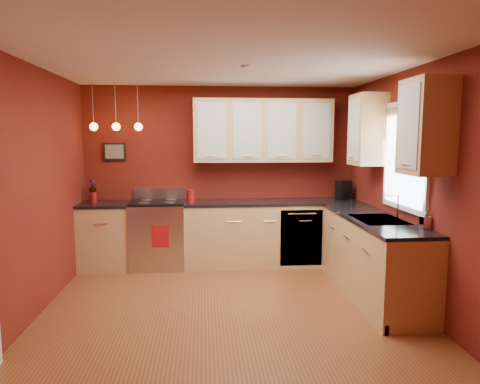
{
  "coord_description": "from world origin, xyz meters",
  "views": [
    {
      "loc": [
        -0.26,
        -4.28,
        1.85
      ],
      "look_at": [
        0.19,
        1.0,
        1.18
      ],
      "focal_mm": 32.0,
      "sensor_mm": 36.0,
      "label": 1
    }
  ],
  "objects": [
    {
      "name": "floor",
      "position": [
        0.0,
        0.0,
        0.0
      ],
      "size": [
        4.2,
        4.2,
        0.0
      ],
      "primitive_type": "plane",
      "color": "brown",
      "rests_on": "ground"
    },
    {
      "name": "ceiling",
      "position": [
        0.0,
        0.0,
        2.6
      ],
      "size": [
        4.0,
        4.2,
        0.02
      ],
      "primitive_type": "cube",
      "color": "white",
      "rests_on": "wall_back"
    },
    {
      "name": "wall_back",
      "position": [
        0.0,
        2.1,
        1.3
      ],
      "size": [
        4.0,
        0.02,
        2.6
      ],
      "primitive_type": "cube",
      "color": "maroon",
      "rests_on": "floor"
    },
    {
      "name": "wall_front",
      "position": [
        0.0,
        -2.1,
        1.3
      ],
      "size": [
        4.0,
        0.02,
        2.6
      ],
      "primitive_type": "cube",
      "color": "maroon",
      "rests_on": "floor"
    },
    {
      "name": "wall_left",
      "position": [
        -2.0,
        0.0,
        1.3
      ],
      "size": [
        0.02,
        4.2,
        2.6
      ],
      "primitive_type": "cube",
      "color": "maroon",
      "rests_on": "floor"
    },
    {
      "name": "wall_right",
      "position": [
        2.0,
        0.0,
        1.3
      ],
      "size": [
        0.02,
        4.2,
        2.6
      ],
      "primitive_type": "cube",
      "color": "maroon",
      "rests_on": "floor"
    },
    {
      "name": "base_cabinets_back_left",
      "position": [
        -1.65,
        1.8,
        0.45
      ],
      "size": [
        0.7,
        0.6,
        0.9
      ],
      "primitive_type": "cube",
      "color": "tan",
      "rests_on": "floor"
    },
    {
      "name": "base_cabinets_back_right",
      "position": [
        0.73,
        1.8,
        0.45
      ],
      "size": [
        2.54,
        0.6,
        0.9
      ],
      "primitive_type": "cube",
      "color": "tan",
      "rests_on": "floor"
    },
    {
      "name": "base_cabinets_right",
      "position": [
        1.7,
        0.45,
        0.45
      ],
      "size": [
        0.6,
        2.1,
        0.9
      ],
      "primitive_type": "cube",
      "color": "tan",
      "rests_on": "floor"
    },
    {
      "name": "counter_back_left",
      "position": [
        -1.65,
        1.8,
        0.92
      ],
      "size": [
        0.7,
        0.62,
        0.04
      ],
      "primitive_type": "cube",
      "color": "black",
      "rests_on": "base_cabinets_back_left"
    },
    {
      "name": "counter_back_right",
      "position": [
        0.73,
        1.8,
        0.92
      ],
      "size": [
        2.54,
        0.62,
        0.04
      ],
      "primitive_type": "cube",
      "color": "black",
      "rests_on": "base_cabinets_back_right"
    },
    {
      "name": "counter_right",
      "position": [
        1.7,
        0.45,
        0.92
      ],
      "size": [
        0.62,
        2.1,
        0.04
      ],
      "primitive_type": "cube",
      "color": "black",
      "rests_on": "base_cabinets_right"
    },
    {
      "name": "gas_range",
      "position": [
        -0.92,
        1.8,
        0.48
      ],
      "size": [
        0.76,
        0.64,
        1.11
      ],
      "color": "#B9BABE",
      "rests_on": "floor"
    },
    {
      "name": "dishwasher_front",
      "position": [
        1.1,
        1.51,
        0.45
      ],
      "size": [
        0.6,
        0.02,
        0.8
      ],
      "primitive_type": "cube",
      "color": "#B9BABE",
      "rests_on": "base_cabinets_back_right"
    },
    {
      "name": "sink",
      "position": [
        1.7,
        0.3,
        0.92
      ],
      "size": [
        0.5,
        0.7,
        0.33
      ],
      "color": "#97969C",
      "rests_on": "counter_right"
    },
    {
      "name": "window",
      "position": [
        1.97,
        0.3,
        1.69
      ],
      "size": [
        0.06,
        1.02,
        1.22
      ],
      "color": "white",
      "rests_on": "wall_right"
    },
    {
      "name": "upper_cabinets_back",
      "position": [
        0.6,
        1.93,
        1.95
      ],
      "size": [
        2.0,
        0.35,
        0.9
      ],
      "primitive_type": "cube",
      "color": "tan",
      "rests_on": "wall_back"
    },
    {
      "name": "upper_cabinets_right",
      "position": [
        1.82,
        0.32,
        1.95
      ],
      "size": [
        0.35,
        1.95,
        0.9
      ],
      "primitive_type": "cube",
      "color": "tan",
      "rests_on": "wall_right"
    },
    {
      "name": "wall_picture",
      "position": [
        -1.55,
        2.08,
        1.65
      ],
      "size": [
        0.32,
        0.03,
        0.26
      ],
      "primitive_type": "cube",
      "color": "black",
      "rests_on": "wall_back"
    },
    {
      "name": "pendant_lights",
      "position": [
        -1.45,
        1.75,
        2.01
      ],
      "size": [
        0.71,
        0.11,
        0.66
      ],
      "color": "#97969C",
      "rests_on": "ceiling"
    },
    {
      "name": "red_canister",
      "position": [
        -0.45,
        1.77,
        1.03
      ],
      "size": [
        0.12,
        0.12,
        0.18
      ],
      "color": "#9F1115",
      "rests_on": "counter_back_right"
    },
    {
      "name": "red_vase",
      "position": [
        -1.84,
        1.9,
        1.01
      ],
      "size": [
        0.09,
        0.09,
        0.14
      ],
      "primitive_type": "cylinder",
      "color": "#9F1115",
      "rests_on": "counter_back_left"
    },
    {
      "name": "flowers",
      "position": [
        -1.84,
        1.9,
        1.16
      ],
      "size": [
        0.12,
        0.12,
        0.2
      ],
      "primitive_type": "imported",
      "rotation": [
        0.0,
        0.0,
        -0.1
      ],
      "color": "#9F1115",
      "rests_on": "red_vase"
    },
    {
      "name": "coffee_maker",
      "position": [
        1.8,
        1.84,
        1.07
      ],
      "size": [
        0.23,
        0.23,
        0.28
      ],
      "rotation": [
        0.0,
        0.0,
        0.26
      ],
      "color": "black",
      "rests_on": "counter_back_right"
    },
    {
      "name": "soap_pump",
      "position": [
        1.95,
        -0.25,
        1.04
      ],
      "size": [
        0.09,
        0.09,
        0.19
      ],
      "primitive_type": "imported",
      "rotation": [
        0.0,
        0.0,
        0.05
      ],
      "color": "silver",
      "rests_on": "counter_right"
    },
    {
      "name": "dish_towel",
      "position": [
        -0.86,
        1.47,
        0.52
      ],
      "size": [
        0.23,
        0.02,
        0.31
      ],
      "primitive_type": "cube",
      "color": "#9F1115",
      "rests_on": "gas_range"
    }
  ]
}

